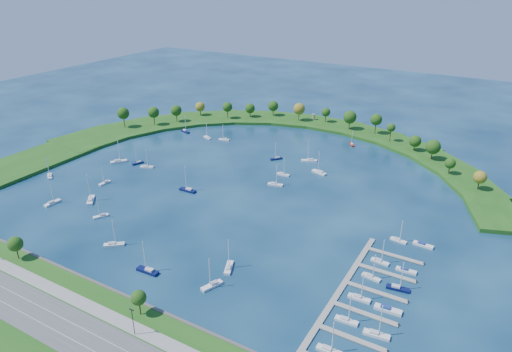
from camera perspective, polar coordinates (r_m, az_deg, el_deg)
The scene contains 39 objects.
ground at distance 250.27m, azimuth -1.56°, elevation -1.01°, with size 700.00×700.00×0.00m, color #07203C.
south_shoreline at distance 173.99m, azimuth -24.07°, elevation -15.83°, with size 420.00×43.10×11.60m.
breakwater at distance 310.96m, azimuth -4.17°, elevation 4.34°, with size 286.74×247.64×2.00m.
breakwater_trees at distance 326.42m, azimuth 3.93°, elevation 7.08°, with size 242.30×92.06×14.72m.
harbor_tower at distance 354.35m, azimuth 7.17°, elevation 7.30°, with size 2.60×2.60×4.41m.
dock_system at distance 172.66m, azimuth 12.62°, elevation -14.61°, with size 24.28×82.00×1.60m.
moored_boat_0 at distance 334.53m, azimuth -8.78°, elevation 5.56°, with size 8.65×4.99×12.27m.
moored_boat_1 at distance 263.59m, azimuth -18.29°, elevation -0.74°, with size 2.57×7.08×10.19m.
moored_boat_2 at distance 248.43m, azimuth 2.40°, elevation -0.99°, with size 8.58×4.16×12.16m.
moored_boat_3 at distance 289.78m, azimuth -16.70°, elevation 1.79°, with size 8.03×9.39×14.28m.
moored_boat_4 at distance 277.97m, azimuth -13.43°, elevation 1.18°, with size 8.03×5.29×11.52m.
moored_boat_5 at distance 205.27m, azimuth -17.25°, elevation -8.07°, with size 8.17×7.27×12.61m.
moored_boat_6 at distance 315.05m, azimuth -3.98°, elevation 4.59°, with size 7.83×3.76×11.10m.
moored_boat_7 at distance 265.31m, azimuth 7.88°, elevation 0.52°, with size 9.52×5.09×13.48m.
moored_boat_8 at distance 284.91m, azimuth -14.48°, elevation 1.64°, with size 4.29×7.27×10.33m.
moored_boat_9 at distance 229.46m, azimuth -18.73°, elevation -4.67°, with size 5.18×7.11×10.36m.
moored_boat_10 at distance 283.00m, azimuth -24.26°, elevation 0.03°, with size 7.80×6.39×11.71m.
moored_boat_11 at distance 246.00m, azimuth -19.86°, elevation -2.78°, with size 8.65×9.41×14.71m.
moored_boat_12 at distance 260.82m, azimuth 3.38°, elevation 0.27°, with size 7.60×2.53×11.01m.
moored_boat_13 at distance 312.08m, azimuth 11.82°, elevation 3.92°, with size 5.74×6.83×10.32m.
moored_boat_14 at distance 185.67m, azimuth -13.31°, elevation -11.32°, with size 9.54×3.08×13.86m.
moored_boat_15 at distance 280.86m, azimuth 6.63°, elevation 1.97°, with size 9.56×6.71×13.84m.
moored_boat_16 at distance 182.90m, azimuth -3.41°, elevation -11.23°, with size 5.75×9.07×12.96m.
moored_boat_17 at distance 174.55m, azimuth -5.48°, elevation -13.30°, with size 5.34×8.91×12.66m.
moored_boat_18 at distance 320.20m, azimuth -6.04°, elevation 4.84°, with size 7.48×4.51×10.64m.
moored_boat_19 at distance 244.47m, azimuth -8.48°, elevation -1.68°, with size 9.55×2.80×13.98m.
moored_boat_20 at distance 250.55m, azimuth -23.99°, elevation -3.01°, with size 2.66×8.59×12.51m.
moored_boat_21 at distance 282.53m, azimuth 2.55°, elevation 2.24°, with size 6.50×7.06×11.05m.
docked_boat_0 at distance 151.71m, azimuth 9.10°, elevation -20.55°, with size 8.27×2.49×12.08m.
docked_boat_2 at distance 162.41m, azimuth 11.17°, elevation -17.13°, with size 7.92×2.60×11.49m.
docked_boat_3 at distance 159.59m, azimuth 14.73°, elevation -18.43°, with size 8.68×3.31×12.45m.
docked_boat_4 at distance 172.15m, azimuth 12.69°, elevation -14.51°, with size 8.14×2.57×11.84m.
docked_boat_5 at distance 169.90m, azimuth 16.05°, elevation -15.63°, with size 9.47×3.10×1.91m.
docked_boat_6 at distance 183.18m, azimuth 14.12°, elevation -12.00°, with size 7.58×3.22×10.80m.
docked_boat_7 at distance 180.16m, azimuth 17.21°, elevation -13.10°, with size 8.60×3.44×12.30m.
docked_boat_8 at distance 192.58m, azimuth 15.16°, elevation -10.14°, with size 7.55×2.88×10.83m.
docked_boat_9 at distance 190.54m, azimuth 18.14°, elevation -11.08°, with size 7.88×2.45×1.59m.
docked_boat_10 at distance 208.43m, azimuth 17.29°, elevation -7.57°, with size 7.26×2.96×10.37m.
docked_boat_11 at distance 208.67m, azimuth 20.04°, elevation -8.03°, with size 8.57×3.00×1.72m.
Camera 1 is at (118.96, -192.24, 107.37)m, focal length 32.18 mm.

